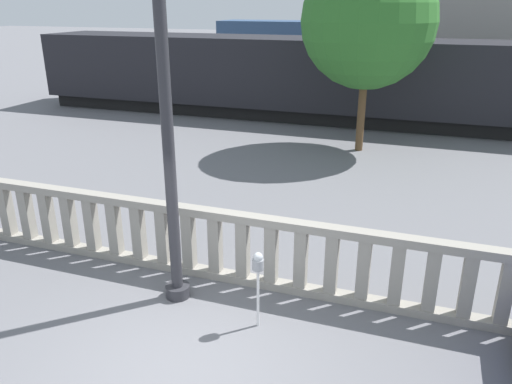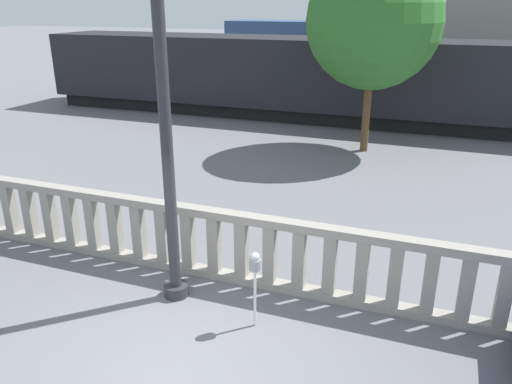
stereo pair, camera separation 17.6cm
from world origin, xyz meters
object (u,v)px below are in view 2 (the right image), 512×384
Objects in this scene: parking_meter at (255,268)px; train_far at (449,49)px; lamppost at (164,101)px; tree_left at (374,21)px; train_near at (342,78)px.

train_far is (2.29, 29.02, 0.77)m from parking_meter.
tree_left reaches higher than lamppost.
lamppost is at bearing -89.61° from train_near.
train_near reaches higher than parking_meter.
train_far is (3.92, 14.67, 0.05)m from train_near.
tree_left is at bearing 89.85° from parking_meter.
lamppost is 28.99m from train_far.
lamppost reaches higher than train_far.
parking_meter is at bearing -94.52° from train_far.
train_far is 19.12m from tree_left.
train_near is 4.21× the size of tree_left.
parking_meter is 14.47m from train_near.
tree_left is at bearing -68.45° from train_near.
train_far is at bearing 83.15° from tree_left.
lamppost is 2.75m from parking_meter.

